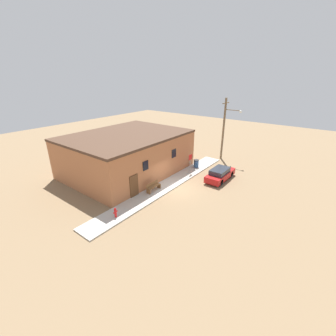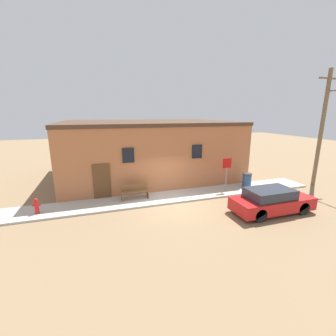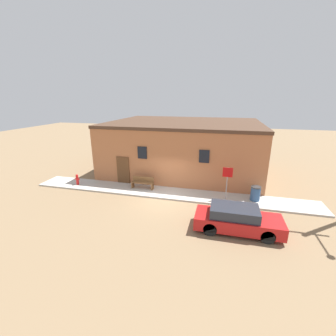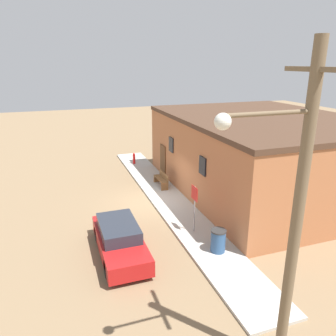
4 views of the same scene
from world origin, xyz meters
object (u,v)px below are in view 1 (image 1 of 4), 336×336
Objects in this scene: fire_hydrant at (115,212)px; parked_car at (220,174)px; trash_bin at (196,163)px; utility_pole at (225,127)px; bench at (153,187)px; stop_sign at (190,160)px.

parked_car is at bearing -16.27° from fire_hydrant.
parked_car is (-1.30, -3.75, 0.05)m from trash_bin.
trash_bin is 0.12× the size of utility_pole.
trash_bin reaches higher than fire_hydrant.
bench is 1.70× the size of trash_bin.
utility_pole is 1.86× the size of parked_car.
stop_sign is 3.66m from parked_car.
stop_sign reaches higher than trash_bin.
parked_car is at bearing -156.83° from utility_pole.
parked_car is at bearing -109.14° from trash_bin.
utility_pole is at bearing -5.19° from bench.
stop_sign is 1.34× the size of bench.
stop_sign is 0.27× the size of utility_pole.
fire_hydrant is at bearing 177.94° from utility_pole.
bench is at bearing 148.91° from parked_car.
bench reaches higher than fire_hydrant.
utility_pole is at bearing -11.31° from trash_bin.
bench is at bearing 175.98° from stop_sign.
utility_pole is at bearing -6.20° from stop_sign.
trash_bin is 6.36m from utility_pole.
bench is 7.78m from trash_bin.
fire_hydrant is 12.89m from trash_bin.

